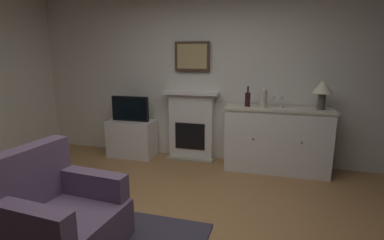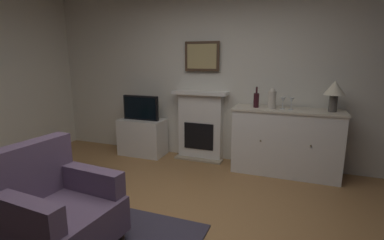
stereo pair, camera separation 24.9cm
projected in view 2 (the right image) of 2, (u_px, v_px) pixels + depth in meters
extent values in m
cube|color=silver|center=(227.00, 73.00, 4.40)|extent=(6.19, 0.06, 2.75)
cube|color=white|center=(201.00, 127.00, 4.60)|extent=(0.70, 0.18, 1.05)
cube|color=tan|center=(198.00, 159.00, 4.62)|extent=(0.77, 0.20, 0.03)
cube|color=black|center=(199.00, 136.00, 4.55)|extent=(0.48, 0.02, 0.42)
cube|color=white|center=(200.00, 93.00, 4.46)|extent=(0.87, 0.27, 0.05)
cube|color=#473323|center=(202.00, 56.00, 4.40)|extent=(0.55, 0.03, 0.45)
cube|color=tan|center=(202.00, 56.00, 4.39)|extent=(0.47, 0.01, 0.37)
cube|color=white|center=(286.00, 143.00, 4.00)|extent=(1.43, 0.45, 0.90)
cube|color=beige|center=(288.00, 110.00, 3.90)|extent=(1.46, 0.48, 0.03)
sphere|color=brown|center=(261.00, 141.00, 3.88)|extent=(0.02, 0.02, 0.02)
sphere|color=brown|center=(311.00, 146.00, 3.66)|extent=(0.02, 0.02, 0.02)
cylinder|color=#4C4742|center=(333.00, 103.00, 3.68)|extent=(0.10, 0.10, 0.22)
cone|color=#EFE5C6|center=(335.00, 88.00, 3.64)|extent=(0.26, 0.26, 0.18)
cylinder|color=#331419|center=(256.00, 100.00, 4.01)|extent=(0.08, 0.08, 0.20)
cylinder|color=#331419|center=(257.00, 90.00, 3.98)|extent=(0.03, 0.03, 0.09)
cylinder|color=silver|center=(282.00, 109.00, 3.90)|extent=(0.06, 0.06, 0.00)
cylinder|color=silver|center=(283.00, 105.00, 3.89)|extent=(0.01, 0.01, 0.09)
cone|color=silver|center=(283.00, 99.00, 3.88)|extent=(0.07, 0.07, 0.07)
cylinder|color=silver|center=(291.00, 110.00, 3.85)|extent=(0.06, 0.06, 0.00)
cylinder|color=silver|center=(291.00, 106.00, 3.84)|extent=(0.01, 0.01, 0.09)
cone|color=silver|center=(292.00, 100.00, 3.82)|extent=(0.07, 0.07, 0.07)
cylinder|color=beige|center=(272.00, 100.00, 3.90)|extent=(0.11, 0.11, 0.24)
sphere|color=beige|center=(272.00, 91.00, 3.87)|extent=(0.08, 0.08, 0.08)
cube|color=white|center=(143.00, 137.00, 4.83)|extent=(0.75, 0.42, 0.60)
cube|color=black|center=(141.00, 108.00, 4.71)|extent=(0.62, 0.06, 0.40)
cube|color=black|center=(140.00, 108.00, 4.68)|extent=(0.57, 0.01, 0.35)
cube|color=#604C66|center=(63.00, 224.00, 2.39)|extent=(0.85, 0.82, 0.32)
cube|color=#604C66|center=(30.00, 171.00, 2.44)|extent=(0.22, 0.77, 0.50)
cube|color=#604C66|center=(23.00, 213.00, 2.05)|extent=(0.73, 0.19, 0.22)
cube|color=#604C66|center=(89.00, 179.00, 2.61)|extent=(0.73, 0.19, 0.22)
cylinder|color=#473323|center=(122.00, 236.00, 2.58)|extent=(0.05, 0.05, 0.10)
cylinder|color=#473323|center=(67.00, 218.00, 2.86)|extent=(0.05, 0.05, 0.10)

